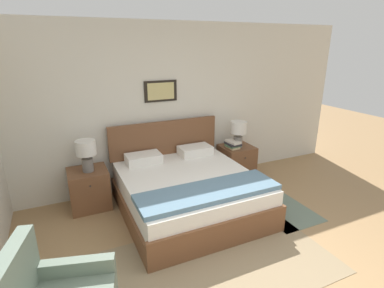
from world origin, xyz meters
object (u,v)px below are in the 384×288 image
(nightstand_by_door, at_px, (236,161))
(table_lamp_by_door, at_px, (238,131))
(bed, at_px, (188,191))
(nightstand_near_window, at_px, (89,189))
(table_lamp_near_window, at_px, (86,152))

(nightstand_by_door, relative_size, table_lamp_by_door, 1.26)
(bed, distance_m, nightstand_near_window, 1.43)
(bed, xyz_separation_m, nightstand_by_door, (1.25, 0.69, -0.02))
(bed, relative_size, nightstand_near_window, 3.37)
(table_lamp_near_window, height_order, table_lamp_by_door, same)
(bed, relative_size, nightstand_by_door, 3.37)
(nightstand_near_window, relative_size, table_lamp_by_door, 1.26)
(nightstand_by_door, xyz_separation_m, table_lamp_near_window, (-2.48, -0.03, 0.58))
(nightstand_near_window, distance_m, table_lamp_by_door, 2.56)
(bed, relative_size, table_lamp_near_window, 4.26)
(table_lamp_near_window, distance_m, table_lamp_by_door, 2.48)
(nightstand_near_window, xyz_separation_m, nightstand_by_door, (2.50, 0.00, 0.00))
(nightstand_by_door, distance_m, table_lamp_by_door, 0.58)
(table_lamp_near_window, xyz_separation_m, table_lamp_by_door, (2.48, 0.00, 0.00))
(nightstand_by_door, distance_m, table_lamp_near_window, 2.55)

